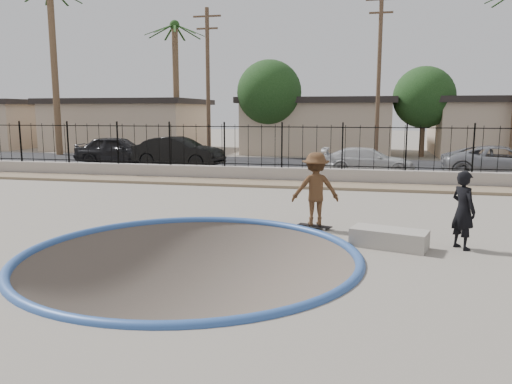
{
  "coord_description": "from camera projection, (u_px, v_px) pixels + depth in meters",
  "views": [
    {
      "loc": [
        3.44,
        -10.34,
        2.92
      ],
      "look_at": [
        0.72,
        2.0,
        0.89
      ],
      "focal_mm": 35.0,
      "sensor_mm": 36.0,
      "label": 1
    }
  ],
  "objects": [
    {
      "name": "ground",
      "position": [
        288.0,
        200.0,
        22.91
      ],
      "size": [
        120.0,
        120.0,
        2.2
      ],
      "primitive_type": "cube",
      "color": "gray",
      "rests_on": "ground"
    },
    {
      "name": "bowl_pit",
      "position": [
        190.0,
        256.0,
        10.2
      ],
      "size": [
        6.84,
        6.84,
        1.8
      ],
      "primitive_type": null,
      "color": "#4C433A",
      "rests_on": "ground"
    },
    {
      "name": "coping_ring",
      "position": [
        190.0,
        256.0,
        10.2
      ],
      "size": [
        7.04,
        7.04,
        0.2
      ],
      "primitive_type": "torus",
      "color": "#2D5195",
      "rests_on": "ground"
    },
    {
      "name": "rock_strip",
      "position": [
        277.0,
        184.0,
        20.02
      ],
      "size": [
        42.0,
        1.6,
        0.11
      ],
      "primitive_type": "cube",
      "color": "#89725A",
      "rests_on": "ground"
    },
    {
      "name": "retaining_wall",
      "position": [
        282.0,
        175.0,
        21.05
      ],
      "size": [
        42.0,
        0.45,
        0.6
      ],
      "primitive_type": "cube",
      "color": "gray",
      "rests_on": "ground"
    },
    {
      "name": "fence",
      "position": [
        282.0,
        146.0,
        20.85
      ],
      "size": [
        40.0,
        0.04,
        1.8
      ],
      "color": "black",
      "rests_on": "retaining_wall"
    },
    {
      "name": "street",
      "position": [
        302.0,
        165.0,
        27.55
      ],
      "size": [
        90.0,
        8.0,
        0.04
      ],
      "primitive_type": "cube",
      "color": "black",
      "rests_on": "ground"
    },
    {
      "name": "house_west",
      "position": [
        129.0,
        124.0,
        39.59
      ],
      "size": [
        11.6,
        8.6,
        3.9
      ],
      "color": "tan",
      "rests_on": "ground"
    },
    {
      "name": "house_center",
      "position": [
        319.0,
        125.0,
        36.4
      ],
      "size": [
        10.6,
        8.6,
        3.9
      ],
      "color": "tan",
      "rests_on": "ground"
    },
    {
      "name": "palm_left",
      "position": [
        52.0,
        34.0,
        32.8
      ],
      "size": [
        2.3,
        2.3,
        11.3
      ],
      "color": "brown",
      "rests_on": "ground"
    },
    {
      "name": "palm_mid",
      "position": [
        175.0,
        58.0,
        35.37
      ],
      "size": [
        2.3,
        2.3,
        9.3
      ],
      "color": "brown",
      "rests_on": "ground"
    },
    {
      "name": "utility_pole_left",
      "position": [
        208.0,
        82.0,
        30.01
      ],
      "size": [
        1.7,
        0.24,
        9.0
      ],
      "color": "#473323",
      "rests_on": "ground"
    },
    {
      "name": "utility_pole_mid",
      "position": [
        379.0,
        75.0,
        27.84
      ],
      "size": [
        1.7,
        0.24,
        9.5
      ],
      "color": "#473323",
      "rests_on": "ground"
    },
    {
      "name": "street_tree_left",
      "position": [
        269.0,
        93.0,
        33.31
      ],
      "size": [
        4.32,
        4.32,
        6.36
      ],
      "color": "#473323",
      "rests_on": "ground"
    },
    {
      "name": "street_tree_mid",
      "position": [
        424.0,
        97.0,
        32.2
      ],
      "size": [
        3.96,
        3.96,
        5.83
      ],
      "color": "#473323",
      "rests_on": "ground"
    },
    {
      "name": "skater",
      "position": [
        315.0,
        193.0,
        12.51
      ],
      "size": [
        1.31,
        0.94,
        1.83
      ],
      "primitive_type": "imported",
      "rotation": [
        0.0,
        0.0,
        3.38
      ],
      "color": "brown",
      "rests_on": "ground"
    },
    {
      "name": "skateboard",
      "position": [
        315.0,
        226.0,
        12.64
      ],
      "size": [
        0.91,
        0.48,
        0.08
      ],
      "rotation": [
        0.0,
        0.0,
        -0.31
      ],
      "color": "black",
      "rests_on": "ground"
    },
    {
      "name": "videographer",
      "position": [
        463.0,
        210.0,
        10.63
      ],
      "size": [
        0.68,
        0.74,
        1.69
      ],
      "primitive_type": "imported",
      "rotation": [
        0.0,
        0.0,
        2.16
      ],
      "color": "black",
      "rests_on": "ground"
    },
    {
      "name": "concrete_ledge",
      "position": [
        389.0,
        238.0,
        10.85
      ],
      "size": [
        1.73,
        1.11,
        0.4
      ],
      "primitive_type": "cube",
      "rotation": [
        0.0,
        0.0,
        -0.28
      ],
      "color": "gray",
      "rests_on": "ground"
    },
    {
      "name": "car_a",
      "position": [
        118.0,
        150.0,
        27.62
      ],
      "size": [
        4.74,
        2.17,
        1.57
      ],
      "primitive_type": "imported",
      "rotation": [
        0.0,
        0.0,
        1.64
      ],
      "color": "black",
      "rests_on": "street"
    },
    {
      "name": "car_b",
      "position": [
        178.0,
        152.0,
        26.31
      ],
      "size": [
        4.93,
        2.12,
        1.58
      ],
      "primitive_type": "imported",
      "rotation": [
        0.0,
        0.0,
        1.48
      ],
      "color": "black",
      "rests_on": "street"
    },
    {
      "name": "car_c",
      "position": [
        368.0,
        161.0,
        23.22
      ],
      "size": [
        4.28,
        1.76,
        1.24
      ],
      "primitive_type": "imported",
      "rotation": [
        0.0,
        0.0,
        1.58
      ],
      "color": "silver",
      "rests_on": "street"
    },
    {
      "name": "car_d",
      "position": [
        502.0,
        162.0,
        21.98
      ],
      "size": [
        5.14,
        2.53,
        1.4
      ],
      "primitive_type": "imported",
      "rotation": [
        0.0,
        0.0,
        1.53
      ],
      "color": "gray",
      "rests_on": "street"
    }
  ]
}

